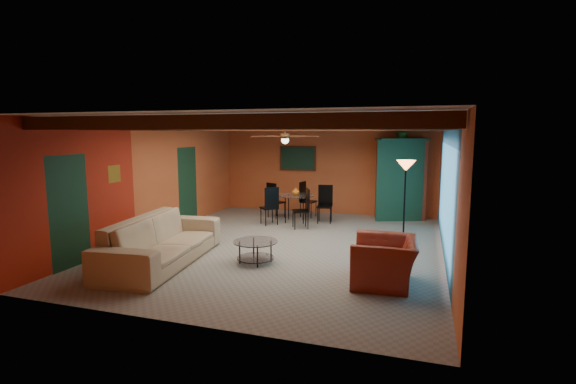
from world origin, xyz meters
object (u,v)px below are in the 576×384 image
(dining_table, at_px, (296,203))
(vase, at_px, (296,181))
(potted_plant, at_px, (402,131))
(floor_lamp, at_px, (404,206))
(coffee_table, at_px, (255,252))
(sofa, at_px, (163,240))
(armoire, at_px, (401,180))
(armchair, at_px, (385,261))

(dining_table, height_order, vase, vase)
(potted_plant, bearing_deg, floor_lamp, -85.63)
(coffee_table, height_order, dining_table, dining_table)
(sofa, bearing_deg, armoire, -42.23)
(armoire, distance_m, potted_plant, 1.37)
(sofa, height_order, armoire, armoire)
(armoire, xyz_separation_m, floor_lamp, (0.26, -3.39, -0.16))
(coffee_table, bearing_deg, vase, 95.23)
(dining_table, height_order, floor_lamp, floor_lamp)
(armchair, bearing_deg, coffee_table, -102.43)
(armchair, distance_m, dining_table, 4.99)
(coffee_table, xyz_separation_m, floor_lamp, (2.61, 1.64, 0.73))
(armchair, bearing_deg, floor_lamp, 171.19)
(armoire, height_order, potted_plant, potted_plant)
(armchair, height_order, potted_plant, potted_plant)
(sofa, distance_m, dining_table, 4.51)
(floor_lamp, bearing_deg, sofa, -152.90)
(coffee_table, distance_m, vase, 3.90)
(vase, bearing_deg, floor_lamp, -35.79)
(sofa, height_order, potted_plant, potted_plant)
(sofa, distance_m, potted_plant, 7.16)
(coffee_table, distance_m, potted_plant, 6.00)
(floor_lamp, bearing_deg, armoire, 94.37)
(dining_table, bearing_deg, armoire, 24.98)
(dining_table, xyz_separation_m, potted_plant, (2.70, 1.26, 1.97))
(potted_plant, relative_size, vase, 2.52)
(dining_table, height_order, armoire, armoire)
(armchair, xyz_separation_m, dining_table, (-2.76, 4.16, 0.14))
(dining_table, distance_m, armoire, 3.03)
(sofa, bearing_deg, coffee_table, -78.29)
(floor_lamp, distance_m, vase, 3.65)
(coffee_table, xyz_separation_m, vase, (-0.35, 3.77, 0.92))
(sofa, bearing_deg, dining_table, -23.37)
(potted_plant, bearing_deg, armoire, 0.00)
(armchair, xyz_separation_m, floor_lamp, (0.20, 2.03, 0.58))
(sofa, xyz_separation_m, floor_lamp, (4.26, 2.18, 0.51))
(sofa, relative_size, dining_table, 1.51)
(floor_lamp, bearing_deg, potted_plant, 94.37)
(vase, bearing_deg, dining_table, 180.00)
(dining_table, relative_size, potted_plant, 3.76)
(armchair, bearing_deg, armoire, 177.42)
(armchair, distance_m, potted_plant, 5.81)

